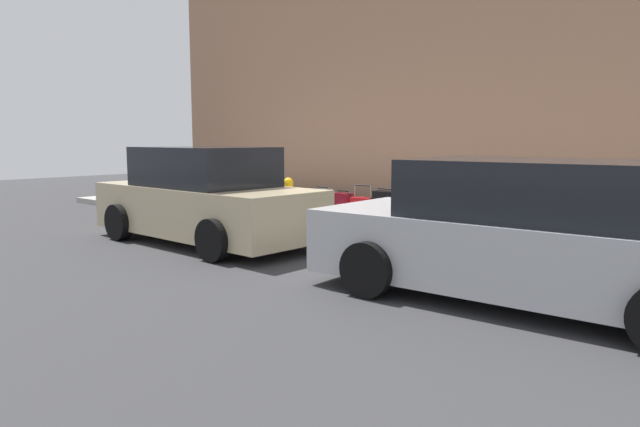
{
  "coord_description": "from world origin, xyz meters",
  "views": [
    {
      "loc": [
        -6.61,
        7.8,
        1.78
      ],
      "look_at": [
        -0.6,
        0.7,
        0.57
      ],
      "focal_mm": 32.15,
      "sensor_mm": 36.0,
      "label": 1
    }
  ],
  "objects_px": {
    "suitcase_maroon_6": "(343,208)",
    "suitcase_silver_7": "(323,205)",
    "suitcase_olive_1": "(472,219)",
    "parking_meter": "(578,194)",
    "suitcase_navy_3": "(410,213)",
    "suitcase_red_5": "(362,212)",
    "parked_car_silver_0": "(529,236)",
    "suitcase_black_4": "(385,211)",
    "parked_car_beige_1": "(205,199)",
    "suitcase_silver_0": "(509,227)",
    "bollard_post": "(259,198)",
    "fire_hydrant": "(288,197)",
    "suitcase_teal_2": "(440,219)"
  },
  "relations": [
    {
      "from": "suitcase_silver_7",
      "to": "parking_meter",
      "type": "relative_size",
      "value": 0.56
    },
    {
      "from": "suitcase_olive_1",
      "to": "parked_car_silver_0",
      "type": "height_order",
      "value": "parked_car_silver_0"
    },
    {
      "from": "suitcase_olive_1",
      "to": "parking_meter",
      "type": "xyz_separation_m",
      "value": [
        -1.51,
        -0.32,
        0.47
      ]
    },
    {
      "from": "suitcase_silver_0",
      "to": "suitcase_olive_1",
      "type": "distance_m",
      "value": 0.62
    },
    {
      "from": "suitcase_silver_7",
      "to": "parked_car_beige_1",
      "type": "relative_size",
      "value": 0.16
    },
    {
      "from": "suitcase_maroon_6",
      "to": "parked_car_silver_0",
      "type": "height_order",
      "value": "parked_car_silver_0"
    },
    {
      "from": "fire_hydrant",
      "to": "suitcase_red_5",
      "type": "bearing_deg",
      "value": -179.86
    },
    {
      "from": "suitcase_silver_7",
      "to": "suitcase_maroon_6",
      "type": "bearing_deg",
      "value": -173.34
    },
    {
      "from": "suitcase_silver_0",
      "to": "suitcase_teal_2",
      "type": "relative_size",
      "value": 0.88
    },
    {
      "from": "bollard_post",
      "to": "suitcase_maroon_6",
      "type": "bearing_deg",
      "value": -174.04
    },
    {
      "from": "suitcase_maroon_6",
      "to": "suitcase_silver_7",
      "type": "relative_size",
      "value": 0.93
    },
    {
      "from": "suitcase_maroon_6",
      "to": "suitcase_silver_7",
      "type": "height_order",
      "value": "suitcase_silver_7"
    },
    {
      "from": "suitcase_silver_0",
      "to": "parked_car_beige_1",
      "type": "xyz_separation_m",
      "value": [
        4.37,
        2.4,
        0.33
      ]
    },
    {
      "from": "suitcase_olive_1",
      "to": "suitcase_black_4",
      "type": "distance_m",
      "value": 1.7
    },
    {
      "from": "bollard_post",
      "to": "parking_meter",
      "type": "bearing_deg",
      "value": -176.41
    },
    {
      "from": "suitcase_silver_7",
      "to": "parking_meter",
      "type": "height_order",
      "value": "parking_meter"
    },
    {
      "from": "suitcase_teal_2",
      "to": "suitcase_navy_3",
      "type": "bearing_deg",
      "value": 2.79
    },
    {
      "from": "suitcase_silver_0",
      "to": "fire_hydrant",
      "type": "distance_m",
      "value": 4.74
    },
    {
      "from": "suitcase_navy_3",
      "to": "parked_car_silver_0",
      "type": "relative_size",
      "value": 0.2
    },
    {
      "from": "suitcase_navy_3",
      "to": "suitcase_red_5",
      "type": "height_order",
      "value": "suitcase_navy_3"
    },
    {
      "from": "suitcase_silver_0",
      "to": "suitcase_teal_2",
      "type": "xyz_separation_m",
      "value": [
        1.21,
        -0.04,
        0.0
      ]
    },
    {
      "from": "suitcase_silver_0",
      "to": "parking_meter",
      "type": "xyz_separation_m",
      "value": [
        -0.9,
        -0.31,
        0.53
      ]
    },
    {
      "from": "parked_car_silver_0",
      "to": "suitcase_navy_3",
      "type": "bearing_deg",
      "value": -39.19
    },
    {
      "from": "suitcase_red_5",
      "to": "fire_hydrant",
      "type": "distance_m",
      "value": 1.91
    },
    {
      "from": "suitcase_red_5",
      "to": "suitcase_silver_7",
      "type": "relative_size",
      "value": 1.12
    },
    {
      "from": "bollard_post",
      "to": "fire_hydrant",
      "type": "bearing_deg",
      "value": -168.43
    },
    {
      "from": "suitcase_navy_3",
      "to": "parked_car_beige_1",
      "type": "xyz_separation_m",
      "value": [
        2.6,
        2.41,
        0.27
      ]
    },
    {
      "from": "fire_hydrant",
      "to": "suitcase_silver_7",
      "type": "bearing_deg",
      "value": -178.99
    },
    {
      "from": "suitcase_silver_0",
      "to": "bollard_post",
      "type": "distance_m",
      "value": 5.47
    },
    {
      "from": "suitcase_red_5",
      "to": "suitcase_silver_7",
      "type": "bearing_deg",
      "value": -0.67
    },
    {
      "from": "suitcase_teal_2",
      "to": "suitcase_silver_7",
      "type": "bearing_deg",
      "value": -0.78
    },
    {
      "from": "suitcase_black_4",
      "to": "parked_car_beige_1",
      "type": "distance_m",
      "value": 3.19
    },
    {
      "from": "suitcase_black_4",
      "to": "suitcase_red_5",
      "type": "distance_m",
      "value": 0.54
    },
    {
      "from": "suitcase_black_4",
      "to": "fire_hydrant",
      "type": "xyz_separation_m",
      "value": [
        2.43,
        -0.03,
        0.09
      ]
    },
    {
      "from": "suitcase_olive_1",
      "to": "suitcase_red_5",
      "type": "xyz_separation_m",
      "value": [
        2.23,
        -0.07,
        -0.07
      ]
    },
    {
      "from": "suitcase_silver_0",
      "to": "suitcase_olive_1",
      "type": "relative_size",
      "value": 1.04
    },
    {
      "from": "suitcase_maroon_6",
      "to": "bollard_post",
      "type": "distance_m",
      "value": 2.14
    },
    {
      "from": "suitcase_teal_2",
      "to": "suitcase_silver_7",
      "type": "distance_m",
      "value": 2.61
    },
    {
      "from": "suitcase_olive_1",
      "to": "suitcase_teal_2",
      "type": "distance_m",
      "value": 0.6
    },
    {
      "from": "parked_car_silver_0",
      "to": "parked_car_beige_1",
      "type": "bearing_deg",
      "value": 0.0
    },
    {
      "from": "suitcase_olive_1",
      "to": "suitcase_maroon_6",
      "type": "xyz_separation_m",
      "value": [
        2.73,
        -0.14,
        -0.05
      ]
    },
    {
      "from": "suitcase_silver_7",
      "to": "bollard_post",
      "type": "xyz_separation_m",
      "value": [
        1.65,
        0.17,
        0.06
      ]
    },
    {
      "from": "suitcase_maroon_6",
      "to": "fire_hydrant",
      "type": "xyz_separation_m",
      "value": [
        1.4,
        0.07,
        0.14
      ]
    },
    {
      "from": "suitcase_teal_2",
      "to": "bollard_post",
      "type": "bearing_deg",
      "value": 1.76
    },
    {
      "from": "parked_car_silver_0",
      "to": "suitcase_maroon_6",
      "type": "bearing_deg",
      "value": -29.19
    },
    {
      "from": "suitcase_silver_0",
      "to": "suitcase_teal_2",
      "type": "height_order",
      "value": "suitcase_teal_2"
    },
    {
      "from": "suitcase_navy_3",
      "to": "suitcase_red_5",
      "type": "relative_size",
      "value": 1.2
    },
    {
      "from": "parking_meter",
      "to": "parked_car_silver_0",
      "type": "distance_m",
      "value": 2.73
    },
    {
      "from": "parked_car_silver_0",
      "to": "suitcase_teal_2",
      "type": "bearing_deg",
      "value": -45.51
    },
    {
      "from": "suitcase_silver_0",
      "to": "suitcase_red_5",
      "type": "distance_m",
      "value": 2.84
    }
  ]
}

